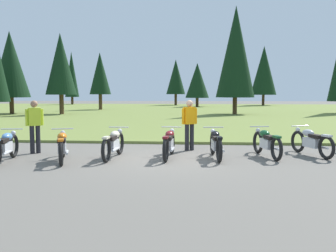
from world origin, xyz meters
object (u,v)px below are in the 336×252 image
(motorcycle_british_green, at_px, (267,142))
(motorcycle_silver, at_px, (311,141))
(motorcycle_orange, at_px, (62,146))
(rider_with_back_turned, at_px, (189,122))
(motorcycle_black, at_px, (216,143))
(motorcycle_sky_blue, at_px, (6,146))
(motorcycle_maroon, at_px, (169,143))
(rider_checking_bike, at_px, (35,123))
(motorcycle_cream, at_px, (114,143))

(motorcycle_british_green, height_order, motorcycle_silver, same)
(motorcycle_orange, height_order, rider_with_back_turned, rider_with_back_turned)
(motorcycle_black, height_order, motorcycle_silver, same)
(motorcycle_sky_blue, height_order, motorcycle_black, same)
(motorcycle_maroon, relative_size, rider_checking_bike, 1.26)
(motorcycle_british_green, bearing_deg, motorcycle_maroon, -172.61)
(motorcycle_cream, height_order, rider_with_back_turned, rider_with_back_turned)
(motorcycle_sky_blue, distance_m, motorcycle_maroon, 4.59)
(motorcycle_black, height_order, motorcycle_british_green, same)
(motorcycle_black, height_order, rider_with_back_turned, rider_with_back_turned)
(motorcycle_black, bearing_deg, motorcycle_british_green, 13.00)
(motorcycle_cream, xyz_separation_m, motorcycle_black, (2.98, 0.21, 0.00))
(motorcycle_orange, relative_size, motorcycle_maroon, 0.97)
(rider_checking_bike, bearing_deg, motorcycle_british_green, -1.00)
(motorcycle_cream, relative_size, rider_with_back_turned, 1.26)
(motorcycle_british_green, bearing_deg, motorcycle_sky_blue, -169.47)
(motorcycle_orange, xyz_separation_m, motorcycle_british_green, (5.82, 1.18, 0.00))
(motorcycle_orange, distance_m, motorcycle_cream, 1.46)
(motorcycle_black, relative_size, motorcycle_silver, 1.04)
(motorcycle_sky_blue, bearing_deg, motorcycle_british_green, 10.53)
(motorcycle_orange, bearing_deg, motorcycle_british_green, 11.42)
(motorcycle_british_green, xyz_separation_m, rider_with_back_turned, (-2.33, 1.09, 0.51))
(motorcycle_cream, xyz_separation_m, rider_checking_bike, (-2.67, 0.69, 0.51))
(motorcycle_silver, distance_m, rider_checking_bike, 8.59)
(motorcycle_cream, bearing_deg, motorcycle_black, 4.05)
(motorcycle_sky_blue, xyz_separation_m, motorcycle_orange, (1.54, 0.19, 0.00))
(motorcycle_orange, height_order, motorcycle_black, same)
(motorcycle_orange, xyz_separation_m, rider_checking_bike, (-1.35, 1.30, 0.51))
(rider_checking_bike, bearing_deg, motorcycle_silver, 1.45)
(motorcycle_maroon, bearing_deg, rider_with_back_turned, 68.97)
(motorcycle_cream, relative_size, motorcycle_maroon, 1.00)
(motorcycle_cream, relative_size, motorcycle_black, 1.00)
(motorcycle_maroon, bearing_deg, motorcycle_silver, 9.50)
(rider_with_back_turned, bearing_deg, rider_checking_bike, -168.76)
(motorcycle_maroon, relative_size, motorcycle_black, 1.00)
(motorcycle_british_green, xyz_separation_m, motorcycle_silver, (1.39, 0.34, 0.00))
(motorcycle_orange, relative_size, motorcycle_cream, 0.97)
(motorcycle_silver, xyz_separation_m, rider_with_back_turned, (-3.72, 0.75, 0.51))
(motorcycle_sky_blue, height_order, motorcycle_british_green, same)
(rider_with_back_turned, bearing_deg, motorcycle_maroon, -111.03)
(motorcycle_orange, distance_m, rider_with_back_turned, 4.20)
(motorcycle_orange, height_order, motorcycle_british_green, same)
(motorcycle_silver, height_order, rider_with_back_turned, rider_with_back_turned)
(motorcycle_silver, xyz_separation_m, rider_checking_bike, (-8.57, -0.22, 0.51))
(motorcycle_black, distance_m, rider_checking_bike, 5.69)
(motorcycle_british_green, distance_m, motorcycle_silver, 1.44)
(motorcycle_cream, height_order, rider_checking_bike, rider_checking_bike)
(motorcycle_black, relative_size, rider_with_back_turned, 1.26)
(motorcycle_silver, height_order, rider_checking_bike, rider_checking_bike)
(motorcycle_cream, distance_m, motorcycle_black, 2.99)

